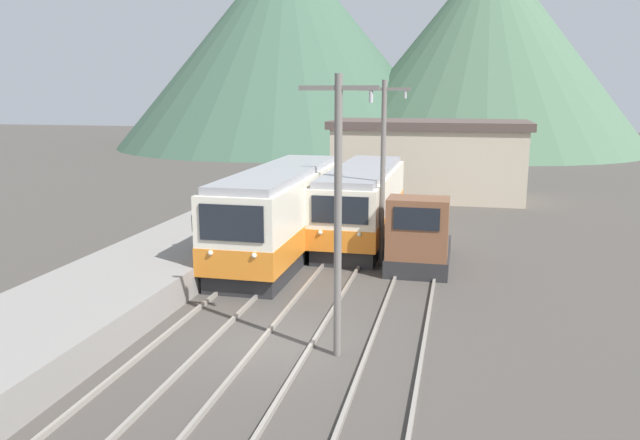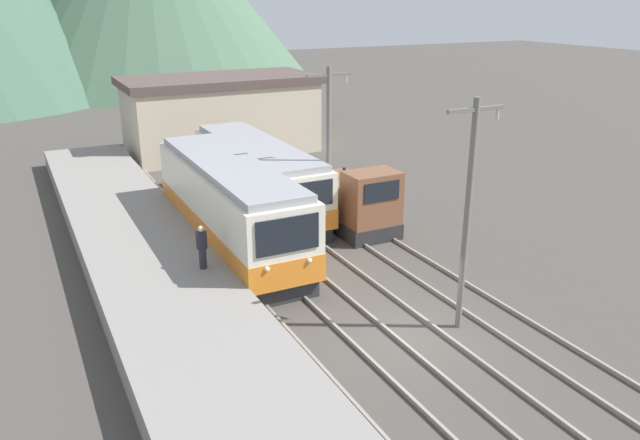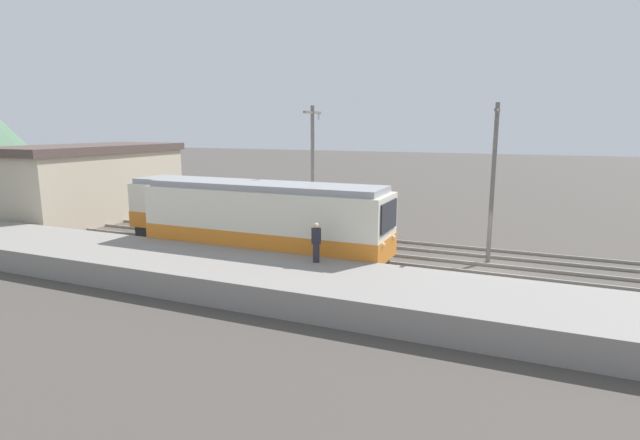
{
  "view_description": "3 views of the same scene",
  "coord_description": "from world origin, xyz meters",
  "px_view_note": "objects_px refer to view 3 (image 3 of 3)",
  "views": [
    {
      "loc": [
        4.72,
        -15.43,
        6.9
      ],
      "look_at": [
        -0.62,
        7.93,
        1.94
      ],
      "focal_mm": 35.0,
      "sensor_mm": 36.0,
      "label": 1
    },
    {
      "loc": [
        -10.21,
        -13.94,
        10.03
      ],
      "look_at": [
        0.0,
        6.28,
        1.83
      ],
      "focal_mm": 35.0,
      "sensor_mm": 36.0,
      "label": 2
    },
    {
      "loc": [
        -22.24,
        -1.98,
        6.28
      ],
      "look_at": [
        0.52,
        7.92,
        1.6
      ],
      "focal_mm": 28.0,
      "sensor_mm": 36.0,
      "label": 3
    }
  ],
  "objects_px": {
    "commuter_train_left": "(266,226)",
    "shunting_locomotive": "(320,217)",
    "catenary_mast_near": "(493,177)",
    "person_on_platform": "(316,241)",
    "catenary_mast_mid": "(313,170)",
    "commuter_train_center": "(227,214)"
  },
  "relations": [
    {
      "from": "commuter_train_left",
      "to": "catenary_mast_mid",
      "type": "height_order",
      "value": "catenary_mast_mid"
    },
    {
      "from": "catenary_mast_near",
      "to": "person_on_platform",
      "type": "distance_m",
      "value": 9.09
    },
    {
      "from": "commuter_train_left",
      "to": "shunting_locomotive",
      "type": "height_order",
      "value": "commuter_train_left"
    },
    {
      "from": "commuter_train_left",
      "to": "catenary_mast_mid",
      "type": "distance_m",
      "value": 4.88
    },
    {
      "from": "shunting_locomotive",
      "to": "catenary_mast_mid",
      "type": "relative_size",
      "value": 0.67
    },
    {
      "from": "commuter_train_center",
      "to": "catenary_mast_near",
      "type": "height_order",
      "value": "catenary_mast_near"
    },
    {
      "from": "commuter_train_left",
      "to": "person_on_platform",
      "type": "bearing_deg",
      "value": -122.53
    },
    {
      "from": "shunting_locomotive",
      "to": "catenary_mast_mid",
      "type": "distance_m",
      "value": 3.16
    },
    {
      "from": "commuter_train_left",
      "to": "person_on_platform",
      "type": "height_order",
      "value": "commuter_train_left"
    },
    {
      "from": "shunting_locomotive",
      "to": "person_on_platform",
      "type": "bearing_deg",
      "value": -157.43
    },
    {
      "from": "person_on_platform",
      "to": "commuter_train_center",
      "type": "bearing_deg",
      "value": 56.31
    },
    {
      "from": "commuter_train_left",
      "to": "commuter_train_center",
      "type": "distance_m",
      "value": 4.92
    },
    {
      "from": "catenary_mast_mid",
      "to": "catenary_mast_near",
      "type": "bearing_deg",
      "value": -90.0
    },
    {
      "from": "catenary_mast_mid",
      "to": "commuter_train_left",
      "type": "bearing_deg",
      "value": 174.37
    },
    {
      "from": "commuter_train_left",
      "to": "person_on_platform",
      "type": "xyz_separation_m",
      "value": [
        -2.25,
        -3.54,
        0.12
      ]
    },
    {
      "from": "commuter_train_center",
      "to": "commuter_train_left",
      "type": "bearing_deg",
      "value": -124.68
    },
    {
      "from": "catenary_mast_near",
      "to": "person_on_platform",
      "type": "bearing_deg",
      "value": 137.93
    },
    {
      "from": "catenary_mast_mid",
      "to": "person_on_platform",
      "type": "xyz_separation_m",
      "value": [
        -6.56,
        -3.11,
        -2.13
      ]
    },
    {
      "from": "catenary_mast_near",
      "to": "person_on_platform",
      "type": "xyz_separation_m",
      "value": [
        -6.56,
        5.92,
        -2.13
      ]
    },
    {
      "from": "commuter_train_left",
      "to": "commuter_train_center",
      "type": "relative_size",
      "value": 1.04
    },
    {
      "from": "shunting_locomotive",
      "to": "commuter_train_center",
      "type": "bearing_deg",
      "value": 125.32
    },
    {
      "from": "shunting_locomotive",
      "to": "person_on_platform",
      "type": "relative_size",
      "value": 3.11
    }
  ]
}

